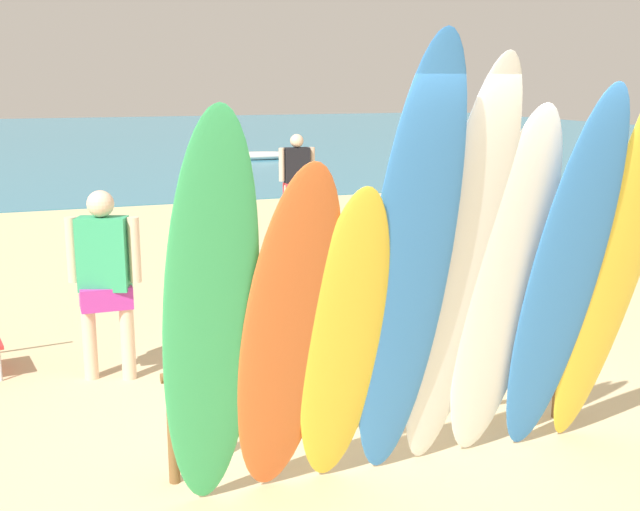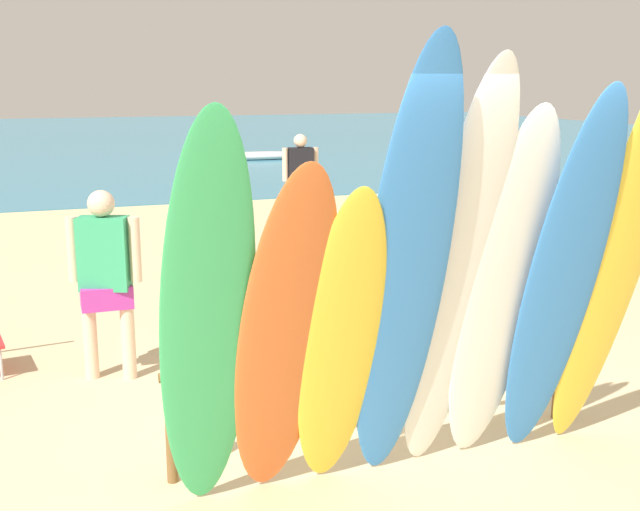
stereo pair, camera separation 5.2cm
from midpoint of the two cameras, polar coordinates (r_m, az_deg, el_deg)
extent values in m
plane|color=#D3BC8C|center=(18.88, -13.13, 4.65)|extent=(60.00, 60.00, 0.00)
cube|color=teal|center=(36.20, -16.47, 8.09)|extent=(60.00, 40.00, 0.02)
cylinder|color=brown|center=(5.11, -10.38, -12.23)|extent=(0.07, 0.07, 0.70)
cylinder|color=brown|center=(6.18, 17.00, -8.13)|extent=(0.07, 0.07, 0.70)
cylinder|color=brown|center=(5.37, 4.79, -6.84)|extent=(2.98, 0.06, 0.06)
ellipsoid|color=#38B266|center=(4.26, -7.76, -5.08)|extent=(0.52, 0.80, 2.38)
ellipsoid|color=orange|center=(4.45, -2.21, -6.15)|extent=(0.64, 0.83, 2.09)
ellipsoid|color=yellow|center=(4.60, 1.81, -6.47)|extent=(0.49, 0.71, 1.95)
ellipsoid|color=#337AD1|center=(4.51, 6.45, -1.72)|extent=(0.55, 0.93, 2.73)
ellipsoid|color=white|center=(4.76, 10.12, -1.70)|extent=(0.58, 0.85, 2.63)
ellipsoid|color=white|center=(5.02, 13.18, -2.73)|extent=(0.61, 0.74, 2.36)
ellipsoid|color=#337AD1|center=(5.12, 17.21, -2.01)|extent=(0.53, 0.82, 2.47)
ellipsoid|color=yellow|center=(5.33, 20.91, 0.09)|extent=(0.59, 0.92, 2.80)
cylinder|color=beige|center=(8.88, 10.02, -1.44)|extent=(0.11, 0.11, 0.72)
cylinder|color=beige|center=(9.03, 8.39, -1.15)|extent=(0.11, 0.11, 0.72)
cube|color=orange|center=(8.89, 9.27, 0.60)|extent=(0.39, 0.24, 0.17)
cube|color=#2D4CB2|center=(8.83, 9.34, 2.76)|extent=(0.35, 0.42, 0.56)
sphere|color=beige|center=(8.77, 9.43, 5.23)|extent=(0.20, 0.20, 0.20)
cylinder|color=beige|center=(8.70, 10.69, 2.78)|extent=(0.09, 0.09, 0.50)
cylinder|color=beige|center=(8.94, 8.04, 3.13)|extent=(0.09, 0.09, 0.50)
cylinder|color=beige|center=(13.27, -0.61, 3.48)|extent=(0.12, 0.12, 0.78)
cylinder|color=beige|center=(13.19, -1.96, 3.41)|extent=(0.12, 0.12, 0.78)
cube|color=#DB333D|center=(13.18, -1.29, 4.85)|extent=(0.42, 0.26, 0.19)
cube|color=black|center=(13.14, -1.30, 6.44)|extent=(0.42, 0.23, 0.61)
sphere|color=beige|center=(13.10, -1.31, 8.25)|extent=(0.22, 0.22, 0.22)
cylinder|color=beige|center=(13.20, -0.21, 6.62)|extent=(0.09, 0.09, 0.54)
cylinder|color=beige|center=(13.07, -2.40, 6.55)|extent=(0.09, 0.09, 0.54)
cylinder|color=beige|center=(6.95, -16.00, -5.44)|extent=(0.12, 0.12, 0.78)
cylinder|color=beige|center=(6.86, -13.43, -5.52)|extent=(0.12, 0.12, 0.78)
cube|color=#B23399|center=(6.81, -14.88, -2.87)|extent=(0.42, 0.26, 0.19)
cube|color=#33A36B|center=(6.73, -15.05, 0.14)|extent=(0.45, 0.34, 0.61)
sphere|color=beige|center=(6.65, -15.25, 3.62)|extent=(0.22, 0.22, 0.22)
cylinder|color=beige|center=(6.79, -17.15, 0.43)|extent=(0.09, 0.09, 0.54)
cylinder|color=beige|center=(6.65, -12.94, 0.42)|extent=(0.09, 0.09, 0.54)
cylinder|color=#B7B7BC|center=(7.21, -21.75, -7.26)|extent=(0.02, 0.02, 0.28)
ellipsoid|color=silver|center=(25.28, -4.58, 7.13)|extent=(3.54, 0.84, 0.28)
camera|label=1|loc=(0.03, -89.77, 0.05)|focal=44.52mm
camera|label=2|loc=(0.03, 90.23, -0.05)|focal=44.52mm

